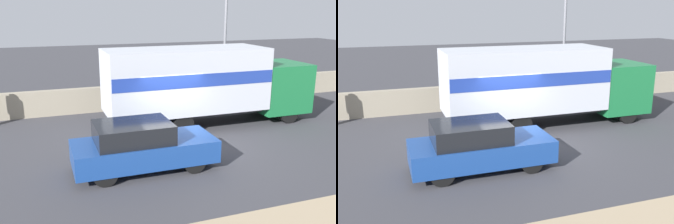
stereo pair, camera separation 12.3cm
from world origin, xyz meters
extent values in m
plane|color=#38383D|center=(0.00, 0.00, 0.00)|extent=(80.00, 80.00, 0.00)
cube|color=gray|center=(0.00, 5.96, 0.60)|extent=(60.00, 0.35, 1.21)
cylinder|color=slate|center=(4.54, 5.63, 3.49)|extent=(0.14, 0.14, 6.99)
cube|color=#196B38|center=(5.54, 2.34, 1.46)|extent=(2.27, 2.43, 2.15)
cube|color=black|center=(6.66, 2.34, 1.89)|extent=(0.06, 2.06, 0.94)
cube|color=#2D2D33|center=(1.04, 2.34, 0.64)|extent=(6.73, 1.37, 0.25)
cube|color=silver|center=(1.04, 2.34, 2.05)|extent=(6.73, 2.48, 2.57)
cube|color=navy|center=(1.04, 2.34, 2.21)|extent=(6.70, 2.50, 0.51)
cylinder|color=black|center=(5.54, 3.38, 0.43)|extent=(0.86, 0.28, 0.86)
cylinder|color=black|center=(5.54, 1.29, 0.43)|extent=(0.86, 0.28, 0.86)
cylinder|color=black|center=(-0.81, 3.38, 0.43)|extent=(0.86, 0.28, 0.86)
cylinder|color=black|center=(-0.81, 1.29, 0.43)|extent=(0.86, 0.28, 0.86)
cylinder|color=black|center=(0.54, 3.38, 0.43)|extent=(0.86, 0.28, 0.86)
cylinder|color=black|center=(0.54, 1.29, 0.43)|extent=(0.86, 0.28, 0.86)
cube|color=navy|center=(-1.81, -1.39, 0.62)|extent=(4.43, 1.77, 0.71)
cube|color=black|center=(-2.17, -1.39, 1.27)|extent=(2.31, 1.62, 0.60)
cylinder|color=black|center=(-0.44, -0.62, 0.36)|extent=(0.71, 0.20, 0.71)
cylinder|color=black|center=(-0.44, -2.15, 0.36)|extent=(0.71, 0.20, 0.71)
cylinder|color=black|center=(-3.19, -0.62, 0.36)|extent=(0.71, 0.20, 0.71)
cylinder|color=black|center=(-3.19, -2.15, 0.36)|extent=(0.71, 0.20, 0.71)
camera|label=1|loc=(-4.72, -11.94, 4.94)|focal=40.00mm
camera|label=2|loc=(-4.60, -11.98, 4.94)|focal=40.00mm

